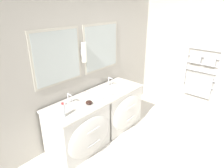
{
  "coord_description": "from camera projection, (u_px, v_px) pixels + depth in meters",
  "views": [
    {
      "loc": [
        -2.14,
        -0.56,
        2.23
      ],
      "look_at": [
        0.04,
        1.34,
        1.03
      ],
      "focal_mm": 32.0,
      "sensor_mm": 36.0,
      "label": 1
    }
  ],
  "objects": [
    {
      "name": "wall_right",
      "position": [
        191.0,
        51.0,
        4.07
      ],
      "size": [
        0.13,
        3.87,
        2.6
      ],
      "color": "#B2ADA3",
      "rests_on": "ground_plane"
    },
    {
      "name": "vanity_left",
      "position": [
        79.0,
        129.0,
        3.1
      ],
      "size": [
        0.9,
        0.69,
        0.78
      ],
      "color": "silver",
      "rests_on": "ground_plane"
    },
    {
      "name": "faucet_left",
      "position": [
        69.0,
        99.0,
        3.04
      ],
      "size": [
        0.17,
        0.11,
        0.17
      ],
      "color": "silver",
      "rests_on": "vanity_left"
    },
    {
      "name": "amenity_bowl",
      "position": [
        89.0,
        102.0,
        3.03
      ],
      "size": [
        0.1,
        0.1,
        0.06
      ],
      "color": "black",
      "rests_on": "vanity_left"
    },
    {
      "name": "wall_back",
      "position": [
        84.0,
        60.0,
        3.36
      ],
      "size": [
        5.44,
        0.17,
        2.6
      ],
      "color": "#B2ADA3",
      "rests_on": "ground_plane"
    },
    {
      "name": "faucet_right",
      "position": [
        109.0,
        82.0,
        3.69
      ],
      "size": [
        0.17,
        0.11,
        0.17
      ],
      "color": "silver",
      "rests_on": "vanity_right"
    },
    {
      "name": "toiletry_bottle",
      "position": [
        63.0,
        110.0,
        2.68
      ],
      "size": [
        0.05,
        0.05,
        0.21
      ],
      "color": "silver",
      "rests_on": "vanity_left"
    },
    {
      "name": "soap_dish",
      "position": [
        111.0,
        94.0,
        3.34
      ],
      "size": [
        0.1,
        0.07,
        0.04
      ],
      "color": "white",
      "rests_on": "vanity_right"
    },
    {
      "name": "vanity_right",
      "position": [
        117.0,
        107.0,
        3.75
      ],
      "size": [
        0.9,
        0.69,
        0.78
      ],
      "color": "silver",
      "rests_on": "ground_plane"
    }
  ]
}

